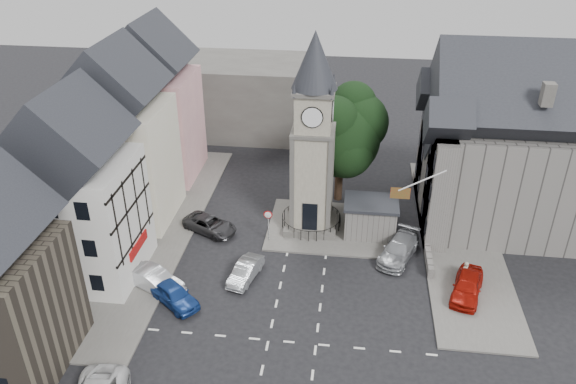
# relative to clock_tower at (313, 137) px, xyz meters

# --- Properties ---
(ground) EXTENTS (120.00, 120.00, 0.00)m
(ground) POSITION_rel_clock_tower_xyz_m (0.00, -7.99, -8.12)
(ground) COLOR black
(ground) RESTS_ON ground
(pavement_west) EXTENTS (6.00, 30.00, 0.14)m
(pavement_west) POSITION_rel_clock_tower_xyz_m (-12.50, -1.99, -8.05)
(pavement_west) COLOR #595651
(pavement_west) RESTS_ON ground
(pavement_east) EXTENTS (6.00, 26.00, 0.14)m
(pavement_east) POSITION_rel_clock_tower_xyz_m (12.00, 0.01, -8.05)
(pavement_east) COLOR #595651
(pavement_east) RESTS_ON ground
(central_island) EXTENTS (10.00, 8.00, 0.16)m
(central_island) POSITION_rel_clock_tower_xyz_m (1.50, 0.01, -8.04)
(central_island) COLOR #595651
(central_island) RESTS_ON ground
(road_markings) EXTENTS (20.00, 8.00, 0.01)m
(road_markings) POSITION_rel_clock_tower_xyz_m (0.00, -13.49, -8.12)
(road_markings) COLOR silver
(road_markings) RESTS_ON ground
(clock_tower) EXTENTS (4.86, 4.86, 16.25)m
(clock_tower) POSITION_rel_clock_tower_xyz_m (0.00, 0.00, 0.00)
(clock_tower) COLOR #4C4944
(clock_tower) RESTS_ON ground
(stone_shelter) EXTENTS (4.30, 3.30, 3.08)m
(stone_shelter) POSITION_rel_clock_tower_xyz_m (4.80, -0.49, -6.57)
(stone_shelter) COLOR slate
(stone_shelter) RESTS_ON ground
(town_tree) EXTENTS (7.20, 7.20, 10.80)m
(town_tree) POSITION_rel_clock_tower_xyz_m (2.00, 5.01, -1.15)
(town_tree) COLOR black
(town_tree) RESTS_ON ground
(warning_sign_post) EXTENTS (0.70, 0.19, 2.85)m
(warning_sign_post) POSITION_rel_clock_tower_xyz_m (-3.20, -2.56, -6.09)
(warning_sign_post) COLOR black
(warning_sign_post) RESTS_ON ground
(terrace_pink) EXTENTS (8.10, 7.60, 12.80)m
(terrace_pink) POSITION_rel_clock_tower_xyz_m (-15.50, 8.01, -1.54)
(terrace_pink) COLOR #D29099
(terrace_pink) RESTS_ON ground
(terrace_cream) EXTENTS (8.10, 7.60, 12.80)m
(terrace_cream) POSITION_rel_clock_tower_xyz_m (-15.50, 0.01, -1.54)
(terrace_cream) COLOR beige
(terrace_cream) RESTS_ON ground
(terrace_tudor) EXTENTS (8.10, 7.60, 12.00)m
(terrace_tudor) POSITION_rel_clock_tower_xyz_m (-15.50, -7.99, -1.93)
(terrace_tudor) COLOR silver
(terrace_tudor) RESTS_ON ground
(backdrop_west) EXTENTS (20.00, 10.00, 8.00)m
(backdrop_west) POSITION_rel_clock_tower_xyz_m (-12.00, 20.01, -4.12)
(backdrop_west) COLOR #4C4944
(backdrop_west) RESTS_ON ground
(east_building) EXTENTS (14.40, 11.40, 12.60)m
(east_building) POSITION_rel_clock_tower_xyz_m (15.59, 3.01, -1.86)
(east_building) COLOR slate
(east_building) RESTS_ON ground
(east_boundary_wall) EXTENTS (0.40, 16.00, 0.90)m
(east_boundary_wall) POSITION_rel_clock_tower_xyz_m (9.20, 2.01, -7.67)
(east_boundary_wall) COLOR slate
(east_boundary_wall) RESTS_ON ground
(flagpole) EXTENTS (3.68, 0.10, 2.74)m
(flagpole) POSITION_rel_clock_tower_xyz_m (8.00, -3.99, -1.12)
(flagpole) COLOR white
(flagpole) RESTS_ON ground
(car_west_blue) EXTENTS (4.39, 3.96, 1.45)m
(car_west_blue) POSITION_rel_clock_tower_xyz_m (-8.42, -10.74, -7.40)
(car_west_blue) COLOR navy
(car_west_blue) RESTS_ON ground
(car_west_silver) EXTENTS (4.86, 3.42, 1.52)m
(car_west_silver) POSITION_rel_clock_tower_xyz_m (-10.28, -9.39, -7.36)
(car_west_silver) COLOR #B4B7BC
(car_west_silver) RESTS_ON ground
(car_west_grey) EXTENTS (5.10, 3.95, 1.29)m
(car_west_grey) POSITION_rel_clock_tower_xyz_m (-8.20, -1.72, -7.48)
(car_west_grey) COLOR #2F2F32
(car_west_grey) RESTS_ON ground
(car_island_silver) EXTENTS (2.30, 4.15, 1.30)m
(car_island_silver) POSITION_rel_clock_tower_xyz_m (-4.11, -7.49, -7.47)
(car_island_silver) COLOR #94999D
(car_island_silver) RESTS_ON ground
(car_island_east) EXTENTS (3.85, 5.60, 1.51)m
(car_island_east) POSITION_rel_clock_tower_xyz_m (7.00, -3.49, -7.37)
(car_island_east) COLOR #93959A
(car_island_east) RESTS_ON ground
(car_east_red) EXTENTS (3.11, 4.98, 1.58)m
(car_east_red) POSITION_rel_clock_tower_xyz_m (11.50, -7.44, -7.33)
(car_east_red) COLOR #9E1208
(car_east_red) RESTS_ON ground
(pedestrian) EXTENTS (0.77, 0.73, 1.78)m
(pedestrian) POSITION_rel_clock_tower_xyz_m (11.50, -5.99, -7.23)
(pedestrian) COLOR #A8A38B
(pedestrian) RESTS_ON ground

